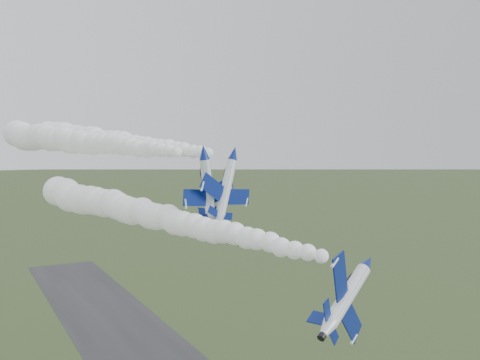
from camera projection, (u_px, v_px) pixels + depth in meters
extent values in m
cylinder|color=white|center=(367.00, 263.00, 61.94)|extent=(5.68, 9.04, 2.15)
cone|color=navy|center=(416.00, 270.00, 58.53)|extent=(2.93, 3.03, 2.15)
cone|color=white|center=(326.00, 257.00, 65.22)|extent=(2.76, 2.64, 2.15)
cylinder|color=black|center=(318.00, 256.00, 65.86)|extent=(1.26, 1.04, 1.09)
ellipsoid|color=black|center=(388.00, 263.00, 60.96)|extent=(2.58, 3.39, 1.43)
cube|color=navy|center=(355.00, 241.00, 61.00)|extent=(3.22, 3.31, 4.43)
cube|color=navy|center=(365.00, 284.00, 63.69)|extent=(3.22, 3.31, 4.43)
cube|color=navy|center=(330.00, 247.00, 63.92)|extent=(1.46, 1.51, 1.95)
cube|color=navy|center=(335.00, 269.00, 65.36)|extent=(1.46, 1.51, 1.95)
cube|color=navy|center=(339.00, 252.00, 65.42)|extent=(2.66, 2.44, 1.18)
cylinder|color=white|center=(204.00, 152.00, 81.99)|extent=(5.05, 8.92, 1.81)
cone|color=navy|center=(232.00, 152.00, 78.43)|extent=(2.56, 2.84, 1.81)
cone|color=white|center=(179.00, 152.00, 85.41)|extent=(2.40, 2.45, 1.81)
cylinder|color=black|center=(175.00, 152.00, 86.09)|extent=(1.09, 0.94, 0.92)
ellipsoid|color=black|center=(214.00, 148.00, 80.43)|extent=(2.28, 3.28, 1.21)
cube|color=navy|center=(185.00, 157.00, 80.17)|extent=(5.44, 4.19, 0.89)
cube|color=navy|center=(214.00, 150.00, 84.94)|extent=(5.44, 4.19, 0.89)
cube|color=navy|center=(176.00, 154.00, 83.54)|extent=(2.39, 1.88, 0.43)
cube|color=navy|center=(191.00, 150.00, 86.08)|extent=(2.39, 1.88, 0.43)
cube|color=navy|center=(184.00, 143.00, 84.40)|extent=(1.09, 1.75, 2.32)
cylinder|color=white|center=(234.00, 153.00, 84.42)|extent=(4.67, 8.84, 1.95)
cone|color=navy|center=(260.00, 154.00, 80.71)|extent=(2.58, 2.78, 1.95)
cone|color=white|center=(211.00, 153.00, 87.99)|extent=(2.45, 2.39, 1.95)
cylinder|color=black|center=(206.00, 153.00, 88.69)|extent=(1.14, 0.91, 0.99)
ellipsoid|color=black|center=(245.00, 150.00, 83.01)|extent=(2.20, 3.24, 1.30)
cube|color=navy|center=(217.00, 148.00, 82.74)|extent=(5.12, 3.83, 1.61)
cube|color=navy|center=(242.00, 160.00, 87.18)|extent=(5.12, 3.83, 1.61)
cube|color=navy|center=(208.00, 150.00, 86.18)|extent=(2.26, 1.72, 0.74)
cube|color=navy|center=(221.00, 156.00, 88.55)|extent=(2.26, 1.72, 0.74)
cube|color=navy|center=(217.00, 145.00, 87.42)|extent=(1.31, 1.83, 2.20)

